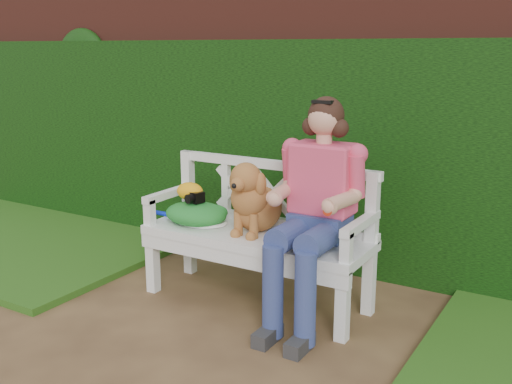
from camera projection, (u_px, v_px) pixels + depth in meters
The scene contains 11 objects.
ground at pixel (183, 356), 3.28m from camera, with size 60.00×60.00×0.00m, color #462F1E.
brick_wall at pixel (331, 120), 4.60m from camera, with size 10.00×0.30×2.20m, color #5D271E.
ivy_hedge at pixel (318, 156), 4.48m from camera, with size 10.00×0.18×1.70m, color #19520F.
grass_left at pixel (27, 238), 5.22m from camera, with size 2.60×2.00×0.05m, color #1B4412.
garden_bench at pixel (256, 268), 3.92m from camera, with size 1.58×0.60×0.48m, color white, non-canonical shape.
seated_woman at pixel (319, 216), 3.57m from camera, with size 0.56×0.75×1.33m, color #EF5357, non-canonical shape.
dog at pixel (255, 196), 3.82m from camera, with size 0.32×0.44×0.48m, color brown, non-canonical shape.
tennis_racket at pixel (199, 220), 4.08m from camera, with size 0.68×0.28×0.03m, color white, non-canonical shape.
green_bag at pixel (196, 213), 4.04m from camera, with size 0.44×0.34×0.15m, color #3B822F, non-canonical shape.
camera_item at pixel (195, 197), 4.01m from camera, with size 0.11×0.08×0.07m, color black.
baseball_glove at pixel (190, 191), 4.06m from camera, with size 0.19×0.14×0.12m, color #F0A111.
Camera 1 is at (1.87, -2.34, 1.64)m, focal length 42.00 mm.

